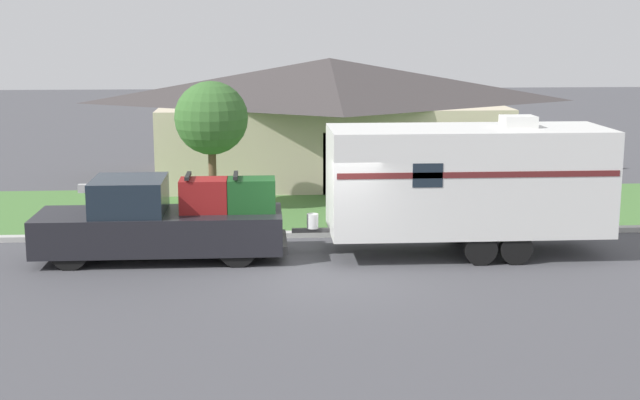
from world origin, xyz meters
name	(u,v)px	position (x,y,z in m)	size (l,w,h in m)	color
ground_plane	(329,275)	(0.00, 0.00, 0.00)	(120.00, 120.00, 0.00)	#47474C
curb_strip	(318,234)	(0.00, 3.75, 0.07)	(80.00, 0.30, 0.14)	#ADADA8
lawn_strip	(310,208)	(0.00, 7.40, 0.01)	(80.00, 7.00, 0.03)	#477538
house_across_street	(329,116)	(1.05, 13.20, 2.28)	(12.98, 7.91, 4.39)	beige
pickup_truck	(162,222)	(-3.91, 1.71, 0.91)	(5.99, 2.03, 2.07)	black
travel_trailer	(467,180)	(3.53, 1.71, 1.85)	(7.67, 2.48, 3.42)	black
mailbox	(88,196)	(-6.16, 4.38, 1.06)	(0.48, 0.20, 1.39)	brown
tree_in_yard	(211,119)	(-2.97, 7.30, 2.83)	(2.21, 2.21, 3.95)	brown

